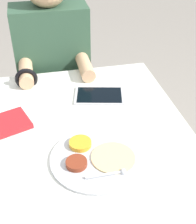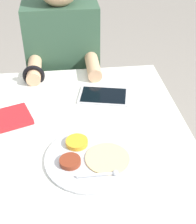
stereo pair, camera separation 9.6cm
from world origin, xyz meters
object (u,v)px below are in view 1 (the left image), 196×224
thali_tray (95,157)px  red_notebook (4,125)px  person_diner (55,83)px  tablet_device (99,96)px

thali_tray → red_notebook: size_ratio=1.43×
thali_tray → person_diner: size_ratio=0.27×
thali_tray → tablet_device: (0.10, 0.40, -0.00)m
tablet_device → person_diner: bearing=112.0°
red_notebook → tablet_device: size_ratio=0.91×
thali_tray → red_notebook: bearing=140.9°
red_notebook → person_diner: person_diner is taller
tablet_device → thali_tray: bearing=-104.5°
thali_tray → tablet_device: 0.41m
red_notebook → tablet_device: red_notebook is taller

